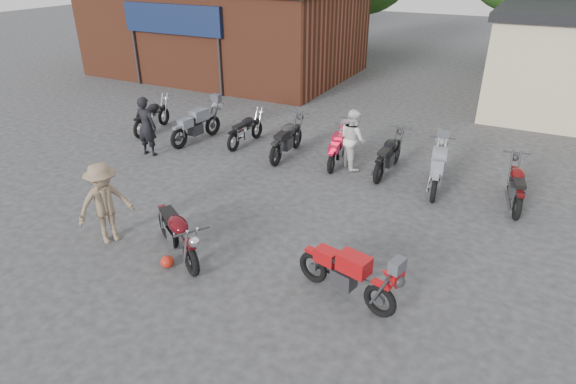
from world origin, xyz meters
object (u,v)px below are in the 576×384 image
at_px(row_bike_2, 246,128).
at_px(row_bike_7, 516,183).
at_px(person_light, 353,139).
at_px(row_bike_3, 287,137).
at_px(person_tan, 105,204).
at_px(sportbike, 348,272).
at_px(person_dark, 146,126).
at_px(row_bike_1, 197,123).
at_px(row_bike_0, 152,115).
at_px(row_bike_5, 389,153).
at_px(row_bike_6, 438,167).
at_px(row_bike_4, 337,147).
at_px(vintage_motorcycle, 177,230).
at_px(helmet, 167,262).

height_order(row_bike_2, row_bike_7, row_bike_7).
relative_size(person_light, row_bike_3, 0.80).
bearing_deg(person_tan, sportbike, -59.03).
height_order(person_dark, row_bike_2, person_dark).
bearing_deg(person_tan, person_light, -2.18).
bearing_deg(row_bike_1, sportbike, -118.95).
bearing_deg(row_bike_0, row_bike_5, -96.47).
xyz_separation_m(row_bike_5, row_bike_6, (1.41, -0.40, 0.01)).
distance_m(person_light, row_bike_3, 2.04).
bearing_deg(row_bike_4, person_dark, 101.42).
bearing_deg(row_bike_2, row_bike_1, 109.77).
bearing_deg(row_bike_6, vintage_motorcycle, 136.92).
height_order(person_dark, row_bike_6, person_dark).
bearing_deg(sportbike, row_bike_7, 80.18).
distance_m(sportbike, row_bike_4, 6.08).
relative_size(row_bike_4, row_bike_5, 0.88).
xyz_separation_m(row_bike_3, row_bike_5, (3.05, 0.18, -0.02)).
distance_m(vintage_motorcycle, person_tan, 1.72).
bearing_deg(person_light, row_bike_5, -132.81).
xyz_separation_m(person_light, row_bike_3, (-2.02, -0.10, -0.23)).
distance_m(row_bike_4, row_bike_5, 1.49).
xyz_separation_m(helmet, row_bike_2, (-2.16, 6.45, 0.42)).
bearing_deg(row_bike_1, row_bike_4, -78.80).
bearing_deg(helmet, row_bike_1, 121.86).
xyz_separation_m(row_bike_4, row_bike_7, (4.76, -0.39, 0.05)).
xyz_separation_m(row_bike_1, row_bike_2, (1.54, 0.49, -0.08)).
xyz_separation_m(person_dark, row_bike_4, (5.34, 1.92, -0.37)).
height_order(sportbike, row_bike_6, row_bike_6).
bearing_deg(person_dark, row_bike_2, -140.44).
bearing_deg(person_light, sportbike, 152.81).
bearing_deg(person_light, row_bike_3, 46.17).
height_order(row_bike_2, row_bike_4, row_bike_2).
distance_m(row_bike_0, row_bike_6, 9.59).
distance_m(row_bike_1, row_bike_4, 4.74).
relative_size(helmet, row_bike_4, 0.15).
bearing_deg(row_bike_2, row_bike_5, -89.30).
bearing_deg(sportbike, person_dark, 169.16).
bearing_deg(row_bike_0, person_light, -96.78).
bearing_deg(row_bike_2, row_bike_3, -98.03).
bearing_deg(row_bike_2, row_bike_0, 98.17).
bearing_deg(row_bike_4, row_bike_2, 78.56).
xyz_separation_m(vintage_motorcycle, row_bike_1, (-3.68, 5.56, 0.01)).
height_order(person_light, row_bike_1, person_light).
distance_m(row_bike_2, row_bike_5, 4.67).
relative_size(vintage_motorcycle, person_light, 1.23).
bearing_deg(person_light, row_bike_2, 40.31).
xyz_separation_m(person_light, row_bike_5, (1.03, 0.07, -0.25)).
bearing_deg(person_tan, vintage_motorcycle, -58.07).
bearing_deg(row_bike_4, row_bike_6, -105.11).
height_order(person_dark, row_bike_5, person_dark).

